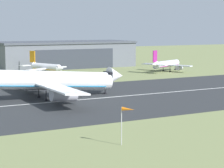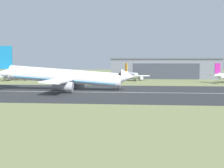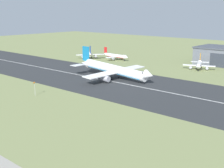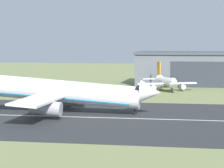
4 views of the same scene
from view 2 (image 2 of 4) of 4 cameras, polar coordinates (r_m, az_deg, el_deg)
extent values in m
cube|color=#2B2D30|center=(105.21, -7.87, -1.44)|extent=(393.48, 55.70, 0.06)
cube|color=silver|center=(105.21, -7.88, -1.42)|extent=(354.14, 0.70, 0.01)
cube|color=slate|center=(190.13, 9.56, 2.76)|extent=(62.10, 24.25, 11.10)
cube|color=#424751|center=(190.06, 9.58, 4.57)|extent=(63.10, 25.25, 0.90)
cube|color=#2D333D|center=(178.01, 9.80, 2.30)|extent=(37.26, 0.12, 8.88)
cylinder|color=white|center=(111.04, -8.56, 1.44)|extent=(40.01, 5.04, 7.62)
cone|color=white|center=(107.75, 2.89, 1.39)|extent=(4.73, 4.89, 5.16)
cone|color=white|center=(118.70, -19.30, 1.85)|extent=(6.15, 4.41, 4.78)
cube|color=black|center=(107.85, 1.61, 1.92)|extent=(1.15, 4.14, 0.52)
cube|color=#146B9E|center=(111.12, -8.55, 0.75)|extent=(35.72, 4.78, 2.69)
cube|color=white|center=(99.12, -9.85, 0.59)|extent=(6.09, 19.54, 0.82)
cylinder|color=#A8A8B2|center=(100.44, -8.94, -0.36)|extent=(6.54, 3.05, 3.45)
cube|color=white|center=(122.75, -6.80, 1.33)|extent=(6.09, 19.54, 0.82)
cylinder|color=#A8A8B2|center=(121.08, -6.39, 0.45)|extent=(6.54, 3.05, 3.45)
cube|color=#146B9E|center=(118.24, -18.98, 4.61)|extent=(5.30, 0.30, 8.28)
cube|color=white|center=(124.12, -17.90, 1.91)|extent=(4.67, 7.47, 0.24)
cylinder|color=black|center=(108.22, 1.09, -0.57)|extent=(0.24, 0.24, 2.59)
cylinder|color=black|center=(108.32, 1.09, -1.14)|extent=(0.84, 0.84, 0.44)
cylinder|color=black|center=(108.40, -8.77, -0.61)|extent=(0.24, 0.24, 2.59)
cylinder|color=black|center=(108.49, -8.76, -1.18)|extent=(0.84, 0.84, 0.44)
cylinder|color=black|center=(114.04, -8.04, -0.36)|extent=(0.24, 0.24, 2.59)
cylinder|color=black|center=(114.14, -8.03, -0.90)|extent=(0.84, 0.84, 0.44)
cone|color=silver|center=(149.85, 18.56, 1.51)|extent=(4.02, 3.63, 2.46)
cube|color=#991E7A|center=(150.04, 18.74, 2.73)|extent=(2.81, 1.53, 4.65)
cube|color=silver|center=(147.21, 19.42, 1.41)|extent=(4.15, 4.90, 0.24)
cube|color=silver|center=(152.64, 17.79, 1.54)|extent=(4.15, 4.90, 0.24)
cylinder|color=white|center=(163.12, 3.55, 1.66)|extent=(8.00, 14.01, 2.77)
cone|color=white|center=(155.41, 4.61, 1.53)|extent=(3.53, 3.38, 2.77)
cone|color=white|center=(171.26, 2.54, 1.96)|extent=(3.59, 4.04, 2.50)
cube|color=black|center=(156.66, 4.43, 1.75)|extent=(2.60, 1.93, 0.44)
cube|color=orange|center=(163.16, 3.55, 1.40)|extent=(7.33, 12.67, 0.20)
cube|color=white|center=(161.03, 1.73, 1.46)|extent=(8.62, 5.43, 0.40)
cylinder|color=#A8A8B2|center=(160.85, 2.01, 1.06)|extent=(2.98, 3.99, 1.72)
cube|color=white|center=(164.90, 5.39, 1.51)|extent=(8.62, 5.43, 0.40)
cylinder|color=#A8A8B2|center=(164.27, 5.24, 1.11)|extent=(2.98, 3.99, 1.72)
cube|color=orange|center=(170.68, 2.60, 3.04)|extent=(1.43, 2.89, 4.72)
cube|color=white|center=(170.03, 1.43, 1.92)|extent=(4.94, 4.08, 0.24)
cube|color=white|center=(172.36, 3.65, 1.94)|extent=(4.94, 4.08, 0.24)
cylinder|color=black|center=(157.81, 4.28, 0.77)|extent=(0.24, 0.24, 1.60)
cylinder|color=black|center=(157.84, 4.28, 0.56)|extent=(0.84, 0.84, 0.44)
cylinder|color=black|center=(162.87, 2.97, 0.89)|extent=(0.24, 0.24, 1.60)
cylinder|color=black|center=(162.91, 2.97, 0.69)|extent=(0.84, 0.84, 0.44)
cylinder|color=black|center=(164.03, 4.07, 0.91)|extent=(0.24, 0.24, 1.60)
cylinder|color=black|center=(164.06, 4.06, 0.71)|extent=(0.84, 0.84, 0.44)
cylinder|color=white|center=(173.38, -18.23, 1.60)|extent=(19.93, 3.71, 2.53)
cone|color=white|center=(168.54, -14.90, 1.60)|extent=(2.43, 2.67, 2.53)
cube|color=black|center=(169.04, -15.29, 1.77)|extent=(1.23, 2.22, 0.44)
cube|color=red|center=(173.41, -18.22, 1.37)|extent=(17.94, 3.47, 0.20)
cube|color=white|center=(168.46, -18.95, 1.36)|extent=(3.50, 8.40, 0.40)
cylinder|color=#A8A8B2|center=(168.81, -18.66, 1.02)|extent=(3.38, 1.77, 1.57)
cube|color=white|center=(178.00, -17.31, 1.54)|extent=(3.50, 8.40, 0.40)
cylinder|color=#A8A8B2|center=(177.19, -17.22, 1.20)|extent=(3.38, 1.77, 1.57)
cylinder|color=black|center=(169.63, -15.60, 0.89)|extent=(0.24, 0.24, 1.69)
cylinder|color=black|center=(169.66, -15.60, 0.68)|extent=(0.84, 0.84, 0.44)
cylinder|color=black|center=(172.19, -18.48, 0.87)|extent=(0.24, 0.24, 1.69)
cylinder|color=black|center=(172.22, -18.47, 0.67)|extent=(0.84, 0.84, 0.44)
cylinder|color=black|center=(174.87, -18.01, 0.93)|extent=(0.24, 0.24, 1.69)
cylinder|color=black|center=(174.91, -18.01, 0.73)|extent=(0.84, 0.84, 0.44)
camera|label=1|loc=(64.47, -84.61, 7.73)|focal=70.00mm
camera|label=3|loc=(84.49, 108.26, 15.95)|focal=50.00mm
camera|label=4|loc=(10.27, 135.76, 29.70)|focal=85.00mm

